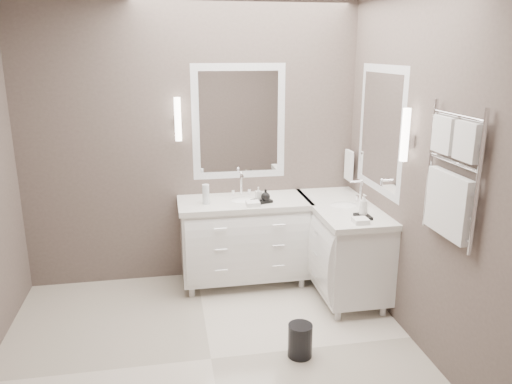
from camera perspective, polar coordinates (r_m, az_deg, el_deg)
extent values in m
cube|color=silver|center=(3.93, -5.16, -18.51)|extent=(3.20, 3.00, 0.01)
cube|color=#574B46|center=(4.83, -7.28, 5.46)|extent=(3.20, 0.01, 2.70)
cube|color=#574B46|center=(1.95, -1.86, -10.35)|extent=(3.20, 0.01, 2.70)
cube|color=#574B46|center=(3.83, 18.92, 2.00)|extent=(0.01, 3.00, 2.70)
cube|color=white|center=(4.85, -1.37, -5.43)|extent=(1.20, 0.55, 0.70)
cube|color=white|center=(4.73, -1.40, -1.19)|extent=(1.24, 0.59, 0.05)
ellipsoid|color=white|center=(4.73, -1.40, -1.36)|extent=(0.36, 0.28, 0.12)
cylinder|color=white|center=(4.84, -1.71, 0.88)|extent=(0.02, 0.02, 0.22)
cube|color=white|center=(4.77, 9.76, -6.05)|extent=(0.55, 1.20, 0.70)
cube|color=white|center=(4.64, 9.97, -1.76)|extent=(0.59, 1.24, 0.05)
ellipsoid|color=white|center=(4.65, 9.96, -1.93)|extent=(0.36, 0.28, 0.12)
cylinder|color=white|center=(4.66, 11.90, -0.06)|extent=(0.02, 0.02, 0.22)
cube|color=white|center=(4.83, -1.96, 7.98)|extent=(0.90, 0.02, 1.10)
cube|color=white|center=(4.83, -1.96, 7.98)|extent=(0.77, 0.02, 0.96)
cube|color=white|center=(4.49, 14.03, 6.92)|extent=(0.02, 0.90, 1.10)
cube|color=white|center=(4.49, 14.03, 6.92)|extent=(0.02, 0.90, 0.96)
cube|color=white|center=(4.71, -8.90, 7.61)|extent=(0.05, 0.05, 0.10)
cylinder|color=white|center=(4.71, -8.92, 8.21)|extent=(0.06, 0.06, 0.40)
cube|color=white|center=(3.95, 16.62, 5.55)|extent=(0.05, 0.05, 0.10)
cylinder|color=white|center=(3.94, 16.68, 6.26)|extent=(0.06, 0.06, 0.40)
cylinder|color=white|center=(5.03, 10.76, 4.57)|extent=(0.02, 0.22, 0.02)
cube|color=white|center=(5.06, 10.57, 3.02)|extent=(0.03, 0.17, 0.30)
cylinder|color=white|center=(3.23, 24.04, 0.81)|extent=(0.03, 0.03, 0.90)
cylinder|color=white|center=(3.68, 19.31, 3.02)|extent=(0.03, 0.03, 0.90)
cube|color=white|center=(3.30, 23.02, 5.32)|extent=(0.06, 0.22, 0.24)
cube|color=white|center=(3.52, 20.73, 6.14)|extent=(0.06, 0.22, 0.24)
cube|color=white|center=(3.50, 21.11, -1.34)|extent=(0.06, 0.46, 0.42)
cylinder|color=black|center=(3.90, 5.06, -16.54)|extent=(0.24, 0.24, 0.26)
cube|color=black|center=(4.64, 0.66, -1.03)|extent=(0.20, 0.17, 0.03)
cube|color=black|center=(4.31, 12.12, -2.76)|extent=(0.12, 0.16, 0.02)
cylinder|color=silver|center=(4.59, -5.75, -0.26)|extent=(0.08, 0.08, 0.18)
imported|color=white|center=(4.63, 0.25, -0.14)|extent=(0.06, 0.06, 0.12)
imported|color=black|center=(4.60, 1.10, -0.32)|extent=(0.09, 0.09, 0.11)
imported|color=white|center=(4.28, 12.20, -1.45)|extent=(0.07, 0.08, 0.18)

